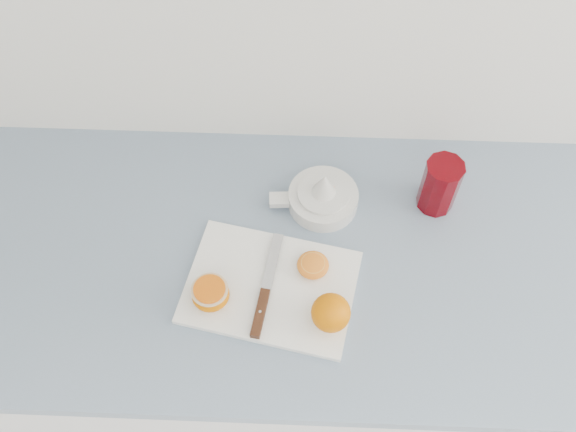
{
  "coord_description": "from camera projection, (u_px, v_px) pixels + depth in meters",
  "views": [
    {
      "loc": [
        -0.15,
        1.09,
        1.99
      ],
      "look_at": [
        -0.17,
        1.74,
        0.96
      ],
      "focal_mm": 40.0,
      "sensor_mm": 36.0,
      "label": 1
    }
  ],
  "objects": [
    {
      "name": "counter",
      "position": [
        341.0,
        341.0,
        1.62
      ],
      "size": [
        2.3,
        0.64,
        0.89
      ],
      "color": "white",
      "rests_on": "ground"
    },
    {
      "name": "whole_orange",
      "position": [
        331.0,
        313.0,
        1.13
      ],
      "size": [
        0.07,
        0.07,
        0.07
      ],
      "color": "orange",
      "rests_on": "cutting_board"
    },
    {
      "name": "citrus_juicer",
      "position": [
        322.0,
        196.0,
        1.29
      ],
      "size": [
        0.18,
        0.14,
        0.1
      ],
      "color": "white",
      "rests_on": "counter"
    },
    {
      "name": "red_tumbler",
      "position": [
        439.0,
        187.0,
        1.27
      ],
      "size": [
        0.08,
        0.08,
        0.12
      ],
      "color": "#5A0006",
      "rests_on": "counter"
    },
    {
      "name": "squeezed_shell",
      "position": [
        313.0,
        265.0,
        1.21
      ],
      "size": [
        0.06,
        0.06,
        0.03
      ],
      "color": "orange",
      "rests_on": "cutting_board"
    },
    {
      "name": "half_orange",
      "position": [
        210.0,
        294.0,
        1.17
      ],
      "size": [
        0.07,
        0.07,
        0.04
      ],
      "color": "orange",
      "rests_on": "cutting_board"
    },
    {
      "name": "paring_knife",
      "position": [
        262.0,
        304.0,
        1.18
      ],
      "size": [
        0.05,
        0.22,
        0.01
      ],
      "color": "#422416",
      "rests_on": "cutting_board"
    },
    {
      "name": "cutting_board",
      "position": [
        271.0,
        287.0,
        1.21
      ],
      "size": [
        0.35,
        0.28,
        0.01
      ],
      "primitive_type": "cube",
      "rotation": [
        0.0,
        0.0,
        -0.2
      ],
      "color": "white",
      "rests_on": "counter"
    }
  ]
}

